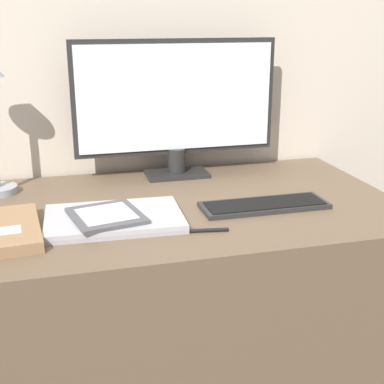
{
  "coord_description": "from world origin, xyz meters",
  "views": [
    {
      "loc": [
        -0.31,
        -1.1,
        1.22
      ],
      "look_at": [
        0.01,
        0.1,
        0.81
      ],
      "focal_mm": 50.0,
      "sensor_mm": 36.0,
      "label": 1
    }
  ],
  "objects": [
    {
      "name": "wall_back",
      "position": [
        0.0,
        0.58,
        1.2
      ],
      "size": [
        3.6,
        0.05,
        2.4
      ],
      "color": "beige",
      "rests_on": "ground_plane"
    },
    {
      "name": "desk",
      "position": [
        0.0,
        0.19,
        0.37
      ],
      "size": [
        1.15,
        0.69,
        0.75
      ],
      "color": "brown",
      "rests_on": "ground_plane"
    },
    {
      "name": "laptop",
      "position": [
        -0.19,
        0.1,
        0.76
      ],
      "size": [
        0.33,
        0.23,
        0.02
      ],
      "color": "#A3A3A8",
      "rests_on": "desk"
    },
    {
      "name": "monitor",
      "position": [
        0.05,
        0.45,
        0.97
      ],
      "size": [
        0.61,
        0.11,
        0.41
      ],
      "color": "#262626",
      "rests_on": "desk"
    },
    {
      "name": "keyboard",
      "position": [
        0.2,
        0.11,
        0.75
      ],
      "size": [
        0.33,
        0.11,
        0.01
      ],
      "color": "#282828",
      "rests_on": "desk"
    },
    {
      "name": "notebook",
      "position": [
        -0.44,
        0.08,
        0.76
      ],
      "size": [
        0.19,
        0.27,
        0.03
      ],
      "color": "#93704C",
      "rests_on": "desk"
    },
    {
      "name": "pen",
      "position": [
        -0.01,
        -0.01,
        0.75
      ],
      "size": [
        0.13,
        0.03,
        0.01
      ],
      "color": "black",
      "rests_on": "desk"
    },
    {
      "name": "ereader",
      "position": [
        -0.21,
        0.09,
        0.77
      ],
      "size": [
        0.19,
        0.2,
        0.01
      ],
      "color": "#4C4C51",
      "rests_on": "laptop"
    }
  ]
}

